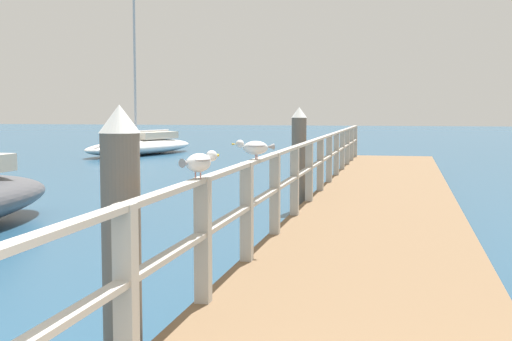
{
  "coord_description": "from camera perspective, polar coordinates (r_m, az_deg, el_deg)",
  "views": [
    {
      "loc": [
        0.39,
        -1.41,
        1.96
      ],
      "look_at": [
        -2.31,
        11.39,
        0.81
      ],
      "focal_mm": 49.59,
      "sensor_mm": 36.0,
      "label": 1
    }
  ],
  "objects": [
    {
      "name": "pier_deck",
      "position": [
        12.83,
        10.08,
        -2.98
      ],
      "size": [
        2.55,
        22.59,
        0.38
      ],
      "primitive_type": "cube",
      "color": "brown",
      "rests_on": "ground_plane"
    },
    {
      "name": "pier_railing",
      "position": [
        12.84,
        4.79,
        0.8
      ],
      "size": [
        0.12,
        21.11,
        1.02
      ],
      "color": "#B2ADA3",
      "rests_on": "pier_deck"
    },
    {
      "name": "dock_piling_near",
      "position": [
        5.15,
        -10.8,
        -5.76
      ],
      "size": [
        0.29,
        0.29,
        1.99
      ],
      "color": "#6B6056",
      "rests_on": "ground_plane"
    },
    {
      "name": "dock_piling_far",
      "position": [
        13.44,
        3.48,
        0.93
      ],
      "size": [
        0.29,
        0.29,
        1.99
      ],
      "color": "#6B6056",
      "rests_on": "ground_plane"
    },
    {
      "name": "seagull_foreground",
      "position": [
        5.58,
        -4.6,
        0.73
      ],
      "size": [
        0.24,
        0.46,
        0.21
      ],
      "rotation": [
        0.0,
        0.0,
        5.93
      ],
      "color": "white",
      "rests_on": "pier_railing"
    },
    {
      "name": "seagull_background",
      "position": [
        7.66,
        -0.1,
        1.91
      ],
      "size": [
        0.44,
        0.27,
        0.21
      ],
      "rotation": [
        0.0,
        0.0,
        2.07
      ],
      "color": "white",
      "rests_on": "pier_railing"
    },
    {
      "name": "boat_4",
      "position": [
        30.53,
        -9.19,
        2.01
      ],
      "size": [
        3.77,
        7.02,
        7.06
      ],
      "rotation": [
        0.0,
        0.0,
        2.86
      ],
      "color": "white",
      "rests_on": "ground_plane"
    }
  ]
}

